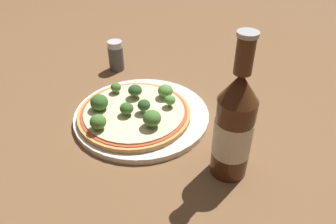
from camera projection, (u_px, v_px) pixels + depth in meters
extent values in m
plane|color=brown|center=(144.00, 121.00, 0.66)|extent=(3.00, 3.00, 0.00)
cylinder|color=silver|center=(140.00, 116.00, 0.67)|extent=(0.27, 0.27, 0.01)
cylinder|color=tan|center=(134.00, 114.00, 0.65)|extent=(0.22, 0.22, 0.01)
cylinder|color=#B74728|center=(134.00, 111.00, 0.65)|extent=(0.21, 0.21, 0.00)
cylinder|color=beige|center=(134.00, 111.00, 0.65)|extent=(0.20, 0.20, 0.00)
cylinder|color=#6B8E51|center=(165.00, 95.00, 0.68)|extent=(0.01, 0.01, 0.01)
ellipsoid|color=#568E3D|center=(165.00, 91.00, 0.68)|extent=(0.03, 0.03, 0.02)
cylinder|color=#6B8E51|center=(137.00, 95.00, 0.68)|extent=(0.01, 0.01, 0.01)
ellipsoid|color=#2D5123|center=(136.00, 90.00, 0.67)|extent=(0.03, 0.03, 0.02)
cylinder|color=#6B8E51|center=(100.00, 107.00, 0.65)|extent=(0.01, 0.01, 0.01)
ellipsoid|color=#386628|center=(99.00, 102.00, 0.64)|extent=(0.04, 0.04, 0.03)
cylinder|color=#6B8E51|center=(99.00, 127.00, 0.60)|extent=(0.01, 0.01, 0.01)
ellipsoid|color=#477A33|center=(98.00, 122.00, 0.59)|extent=(0.03, 0.03, 0.03)
cylinder|color=#6B8E51|center=(151.00, 124.00, 0.60)|extent=(0.01, 0.01, 0.01)
ellipsoid|color=#477A33|center=(150.00, 118.00, 0.59)|extent=(0.03, 0.03, 0.03)
cylinder|color=#6B8E51|center=(170.00, 104.00, 0.65)|extent=(0.01, 0.01, 0.01)
ellipsoid|color=#568E3D|center=(170.00, 100.00, 0.65)|extent=(0.02, 0.02, 0.02)
cylinder|color=#6B8E51|center=(146.00, 110.00, 0.64)|extent=(0.01, 0.01, 0.01)
ellipsoid|color=#2D5123|center=(146.00, 105.00, 0.63)|extent=(0.02, 0.02, 0.02)
cylinder|color=#6B8E51|center=(127.00, 113.00, 0.63)|extent=(0.01, 0.01, 0.01)
ellipsoid|color=#386628|center=(127.00, 109.00, 0.62)|extent=(0.03, 0.03, 0.02)
cylinder|color=#6B8E51|center=(116.00, 91.00, 0.70)|extent=(0.01, 0.01, 0.01)
ellipsoid|color=#477A33|center=(116.00, 87.00, 0.69)|extent=(0.02, 0.02, 0.02)
cylinder|color=#472814|center=(232.00, 138.00, 0.51)|extent=(0.06, 0.06, 0.14)
cylinder|color=beige|center=(233.00, 136.00, 0.51)|extent=(0.06, 0.06, 0.06)
cone|color=#472814|center=(240.00, 87.00, 0.46)|extent=(0.06, 0.06, 0.04)
cylinder|color=#472814|center=(245.00, 55.00, 0.43)|extent=(0.03, 0.03, 0.05)
cylinder|color=#B2B2B7|center=(248.00, 34.00, 0.41)|extent=(0.03, 0.03, 0.01)
cylinder|color=#4C4C51|center=(116.00, 58.00, 0.82)|extent=(0.04, 0.04, 0.06)
cylinder|color=silver|center=(115.00, 44.00, 0.80)|extent=(0.04, 0.04, 0.02)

